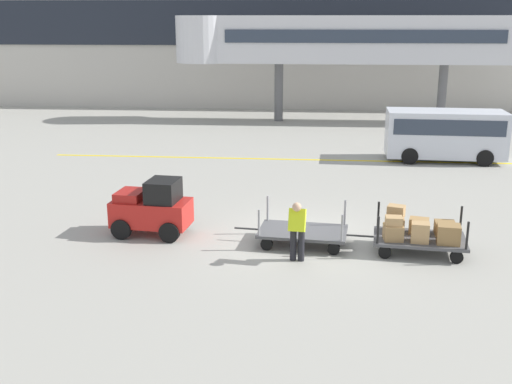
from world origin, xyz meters
name	(u,v)px	position (x,y,z in m)	size (l,w,h in m)	color
ground_plane	(300,238)	(0.00, 0.00, 0.00)	(120.00, 120.00, 0.00)	#9E9B91
apron_lead_line	(297,159)	(-0.24, 9.77, 0.00)	(21.06, 0.20, 0.01)	yellow
terminal_building	(306,30)	(0.00, 25.98, 5.00)	(48.49, 2.51, 9.99)	#BCB7AD
jet_bridge	(331,40)	(1.41, 19.99, 4.59)	(18.93, 3.00, 5.93)	silver
baggage_tug	(152,208)	(-4.08, -0.01, 0.75)	(2.21, 1.43, 1.58)	red
baggage_cart_lead	(302,232)	(0.06, -0.48, 0.35)	(3.06, 1.65, 1.10)	#4C4C4F
baggage_cart_middle	(419,232)	(3.01, -0.81, 0.55)	(3.06, 1.65, 1.11)	#4C4C4F
baggage_handler	(297,228)	(-0.07, -1.69, 0.87)	(0.45, 0.46, 1.56)	black
shuttle_van	(445,131)	(5.90, 10.10, 1.23)	(4.89, 2.16, 2.10)	silver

